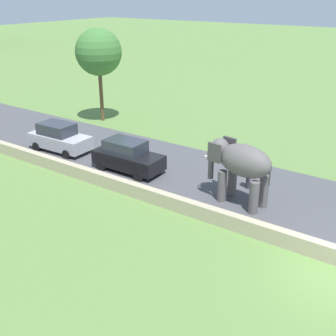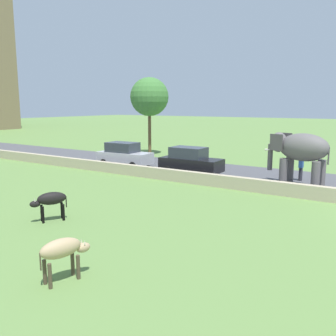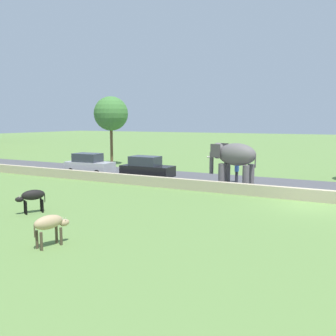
# 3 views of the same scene
# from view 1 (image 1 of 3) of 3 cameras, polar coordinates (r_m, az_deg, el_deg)

# --- Properties ---
(ground_plane) EXTENTS (220.00, 220.00, 0.00)m
(ground_plane) POSITION_cam_1_polar(r_m,az_deg,el_deg) (16.09, 21.39, -14.29)
(ground_plane) COLOR #608442
(road_surface) EXTENTS (7.00, 120.00, 0.06)m
(road_surface) POSITION_cam_1_polar(r_m,az_deg,el_deg) (29.88, -15.42, 4.16)
(road_surface) COLOR #4C4C51
(road_surface) RESTS_ON ground
(barrier_wall) EXTENTS (0.40, 110.00, 0.69)m
(barrier_wall) POSITION_cam_1_polar(r_m,az_deg,el_deg) (26.10, -18.87, 1.70)
(barrier_wall) COLOR tan
(barrier_wall) RESTS_ON ground
(elephant) EXTENTS (1.78, 3.56, 2.99)m
(elephant) POSITION_cam_1_polar(r_m,az_deg,el_deg) (19.36, 9.89, 0.60)
(elephant) COLOR #605B5B
(elephant) RESTS_ON ground
(person_beside_elephant) EXTENTS (0.36, 0.22, 1.63)m
(person_beside_elephant) POSITION_cam_1_polar(r_m,az_deg,el_deg) (21.30, 11.01, -0.75)
(person_beside_elephant) COLOR #33333D
(person_beside_elephant) RESTS_ON ground
(car_silver) EXTENTS (1.93, 4.07, 1.80)m
(car_silver) POSITION_cam_1_polar(r_m,az_deg,el_deg) (26.85, -14.69, 4.06)
(car_silver) COLOR #B7B7BC
(car_silver) RESTS_ON ground
(car_black) EXTENTS (1.84, 4.02, 1.80)m
(car_black) POSITION_cam_1_polar(r_m,az_deg,el_deg) (23.14, -5.57, 1.64)
(car_black) COLOR black
(car_black) RESTS_ON ground
(tree_mid) EXTENTS (3.42, 3.42, 6.89)m
(tree_mid) POSITION_cam_1_polar(r_m,az_deg,el_deg) (32.01, -9.50, 15.37)
(tree_mid) COLOR brown
(tree_mid) RESTS_ON ground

